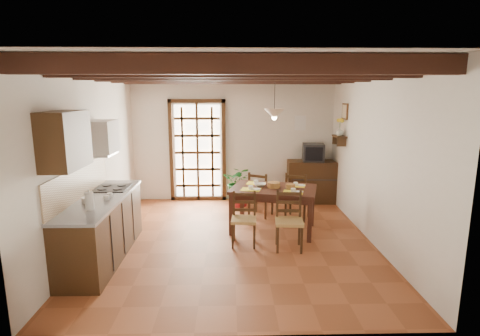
{
  "coord_description": "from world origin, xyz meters",
  "views": [
    {
      "loc": [
        -0.05,
        -5.87,
        2.42
      ],
      "look_at": [
        0.1,
        0.4,
        1.15
      ],
      "focal_mm": 28.0,
      "sensor_mm": 36.0,
      "label": 1
    }
  ],
  "objects_px": {
    "potted_plant": "(238,180)",
    "chair_far_left": "(261,202)",
    "dining_table": "(274,193)",
    "crt_tv": "(313,153)",
    "chair_near_right": "(289,231)",
    "sideboard": "(312,181)",
    "chair_near_left": "(244,229)",
    "pendant_lamp": "(274,113)",
    "chair_far_right": "(297,204)",
    "kitchen_counter": "(102,227)"
  },
  "relations": [
    {
      "from": "potted_plant",
      "to": "chair_far_left",
      "type": "bearing_deg",
      "value": -58.82
    },
    {
      "from": "dining_table",
      "to": "crt_tv",
      "type": "distance_m",
      "value": 2.11
    },
    {
      "from": "chair_near_right",
      "to": "crt_tv",
      "type": "bearing_deg",
      "value": 74.89
    },
    {
      "from": "crt_tv",
      "to": "sideboard",
      "type": "bearing_deg",
      "value": 97.36
    },
    {
      "from": "crt_tv",
      "to": "potted_plant",
      "type": "relative_size",
      "value": 0.28
    },
    {
      "from": "chair_near_left",
      "to": "dining_table",
      "type": "bearing_deg",
      "value": 53.33
    },
    {
      "from": "crt_tv",
      "to": "potted_plant",
      "type": "xyz_separation_m",
      "value": [
        -1.66,
        -0.25,
        -0.55
      ]
    },
    {
      "from": "dining_table",
      "to": "pendant_lamp",
      "type": "distance_m",
      "value": 1.4
    },
    {
      "from": "dining_table",
      "to": "chair_near_right",
      "type": "height_order",
      "value": "chair_near_right"
    },
    {
      "from": "chair_far_right",
      "to": "potted_plant",
      "type": "distance_m",
      "value": 1.46
    },
    {
      "from": "sideboard",
      "to": "potted_plant",
      "type": "distance_m",
      "value": 1.68
    },
    {
      "from": "chair_far_left",
      "to": "pendant_lamp",
      "type": "distance_m",
      "value": 1.94
    },
    {
      "from": "pendant_lamp",
      "to": "chair_near_right",
      "type": "bearing_deg",
      "value": -80.26
    },
    {
      "from": "dining_table",
      "to": "crt_tv",
      "type": "bearing_deg",
      "value": 73.76
    },
    {
      "from": "chair_far_right",
      "to": "sideboard",
      "type": "bearing_deg",
      "value": -90.09
    },
    {
      "from": "dining_table",
      "to": "chair_near_left",
      "type": "height_order",
      "value": "chair_near_left"
    },
    {
      "from": "chair_far_left",
      "to": "sideboard",
      "type": "distance_m",
      "value": 1.57
    },
    {
      "from": "sideboard",
      "to": "chair_far_left",
      "type": "bearing_deg",
      "value": -139.03
    },
    {
      "from": "chair_near_left",
      "to": "potted_plant",
      "type": "relative_size",
      "value": 0.48
    },
    {
      "from": "kitchen_counter",
      "to": "chair_far_right",
      "type": "relative_size",
      "value": 2.42
    },
    {
      "from": "chair_far_right",
      "to": "potted_plant",
      "type": "relative_size",
      "value": 0.52
    },
    {
      "from": "chair_near_left",
      "to": "pendant_lamp",
      "type": "distance_m",
      "value": 2.02
    },
    {
      "from": "chair_far_left",
      "to": "potted_plant",
      "type": "height_order",
      "value": "potted_plant"
    },
    {
      "from": "chair_near_right",
      "to": "pendant_lamp",
      "type": "bearing_deg",
      "value": 104.17
    },
    {
      "from": "chair_far_left",
      "to": "crt_tv",
      "type": "relative_size",
      "value": 1.78
    },
    {
      "from": "chair_near_left",
      "to": "sideboard",
      "type": "xyz_separation_m",
      "value": [
        1.61,
        2.39,
        0.2
      ]
    },
    {
      "from": "kitchen_counter",
      "to": "chair_near_left",
      "type": "bearing_deg",
      "value": 11.57
    },
    {
      "from": "pendant_lamp",
      "to": "sideboard",
      "type": "bearing_deg",
      "value": 57.41
    },
    {
      "from": "dining_table",
      "to": "potted_plant",
      "type": "bearing_deg",
      "value": 126.16
    },
    {
      "from": "chair_near_left",
      "to": "chair_far_right",
      "type": "xyz_separation_m",
      "value": [
        1.08,
        1.24,
        0.02
      ]
    },
    {
      "from": "chair_near_right",
      "to": "sideboard",
      "type": "distance_m",
      "value": 2.74
    },
    {
      "from": "sideboard",
      "to": "potted_plant",
      "type": "bearing_deg",
      "value": -168.14
    },
    {
      "from": "kitchen_counter",
      "to": "chair_far_left",
      "type": "distance_m",
      "value": 3.11
    },
    {
      "from": "chair_near_left",
      "to": "pendant_lamp",
      "type": "xyz_separation_m",
      "value": [
        0.54,
        0.72,
        1.81
      ]
    },
    {
      "from": "chair_far_right",
      "to": "pendant_lamp",
      "type": "relative_size",
      "value": 1.1
    },
    {
      "from": "chair_far_right",
      "to": "potted_plant",
      "type": "bearing_deg",
      "value": -13.65
    },
    {
      "from": "dining_table",
      "to": "kitchen_counter",
      "type": "bearing_deg",
      "value": -143.36
    },
    {
      "from": "potted_plant",
      "to": "pendant_lamp",
      "type": "bearing_deg",
      "value": -67.44
    },
    {
      "from": "chair_far_left",
      "to": "potted_plant",
      "type": "xyz_separation_m",
      "value": [
        -0.43,
        0.7,
        0.29
      ]
    },
    {
      "from": "dining_table",
      "to": "chair_far_right",
      "type": "relative_size",
      "value": 1.76
    },
    {
      "from": "chair_far_left",
      "to": "crt_tv",
      "type": "bearing_deg",
      "value": -113.38
    },
    {
      "from": "crt_tv",
      "to": "chair_near_right",
      "type": "bearing_deg",
      "value": -102.18
    },
    {
      "from": "pendant_lamp",
      "to": "kitchen_counter",
      "type": "bearing_deg",
      "value": -156.47
    },
    {
      "from": "kitchen_counter",
      "to": "crt_tv",
      "type": "bearing_deg",
      "value": 37.19
    },
    {
      "from": "chair_near_right",
      "to": "chair_far_left",
      "type": "height_order",
      "value": "chair_near_right"
    },
    {
      "from": "chair_near_right",
      "to": "chair_far_left",
      "type": "distance_m",
      "value": 1.65
    },
    {
      "from": "kitchen_counter",
      "to": "pendant_lamp",
      "type": "relative_size",
      "value": 2.66
    },
    {
      "from": "kitchen_counter",
      "to": "chair_far_right",
      "type": "height_order",
      "value": "kitchen_counter"
    },
    {
      "from": "sideboard",
      "to": "pendant_lamp",
      "type": "xyz_separation_m",
      "value": [
        -1.07,
        -1.67,
        1.61
      ]
    },
    {
      "from": "kitchen_counter",
      "to": "chair_far_left",
      "type": "height_order",
      "value": "kitchen_counter"
    }
  ]
}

